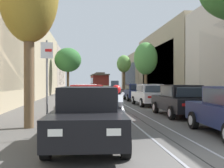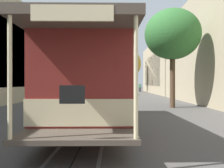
# 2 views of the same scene
# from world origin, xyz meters

# --- Properties ---
(ground_plane) EXTENTS (160.00, 160.00, 0.00)m
(ground_plane) POSITION_xyz_m (0.00, 25.58, 0.00)
(ground_plane) COLOR #4C4947
(trolley_track_rails) EXTENTS (1.14, 71.95, 0.01)m
(trolley_track_rails) POSITION_xyz_m (0.00, 29.98, 0.00)
(trolley_track_rails) COLOR gray
(trolley_track_rails) RESTS_ON ground
(building_facade_left) EXTENTS (5.67, 63.65, 8.41)m
(building_facade_left) POSITION_xyz_m (-9.47, 30.65, 4.12)
(building_facade_left) COLOR tan
(building_facade_left) RESTS_ON ground
(building_facade_right) EXTENTS (5.78, 63.65, 8.59)m
(building_facade_right) POSITION_xyz_m (9.56, 30.06, 4.00)
(building_facade_right) COLOR beige
(building_facade_right) RESTS_ON ground
(parked_car_black_near_left) EXTENTS (2.13, 4.42, 1.58)m
(parked_car_black_near_left) POSITION_xyz_m (-2.48, 1.99, 0.80)
(parked_car_black_near_left) COLOR black
(parked_car_black_near_left) RESTS_ON ground
(parked_car_red_second_left) EXTENTS (2.06, 4.39, 1.58)m
(parked_car_red_second_left) POSITION_xyz_m (-2.44, 7.68, 0.80)
(parked_car_red_second_left) COLOR red
(parked_car_red_second_left) RESTS_ON ground
(parked_car_white_mid_left) EXTENTS (2.08, 4.40, 1.58)m
(parked_car_white_mid_left) POSITION_xyz_m (-2.44, 13.73, 0.80)
(parked_car_white_mid_left) COLOR silver
(parked_car_white_mid_left) RESTS_ON ground
(parked_car_black_second_right) EXTENTS (2.02, 4.37, 1.58)m
(parked_car_black_second_right) POSITION_xyz_m (2.28, 7.88, 0.80)
(parked_car_black_second_right) COLOR black
(parked_car_black_second_right) RESTS_ON ground
(parked_car_white_mid_right) EXTENTS (2.09, 4.40, 1.58)m
(parked_car_white_mid_right) POSITION_xyz_m (2.22, 14.00, 0.80)
(parked_car_white_mid_right) COLOR silver
(parked_car_white_mid_right) RESTS_ON ground
(parked_car_navy_fourth_right) EXTENTS (2.10, 4.40, 1.58)m
(parked_car_navy_fourth_right) POSITION_xyz_m (2.33, 19.84, 0.80)
(parked_car_navy_fourth_right) COLOR #19234C
(parked_car_navy_fourth_right) RESTS_ON ground
(street_tree_kerb_left_second) EXTENTS (3.65, 3.60, 6.47)m
(street_tree_kerb_left_second) POSITION_xyz_m (-4.70, 32.15, 4.78)
(street_tree_kerb_left_second) COLOR #4C3826
(street_tree_kerb_left_second) RESTS_ON ground
(street_tree_kerb_right_second) EXTENTS (2.60, 2.31, 6.13)m
(street_tree_kerb_right_second) POSITION_xyz_m (4.22, 23.71, 4.30)
(street_tree_kerb_right_second) COLOR brown
(street_tree_kerb_right_second) RESTS_ON ground
(street_tree_kerb_right_mid) EXTENTS (2.54, 2.19, 6.59)m
(street_tree_kerb_right_mid) POSITION_xyz_m (4.61, 42.37, 4.89)
(street_tree_kerb_right_mid) COLOR brown
(street_tree_kerb_right_mid) RESTS_ON ground
(cable_car_trolley) EXTENTS (2.76, 9.17, 3.28)m
(cable_car_trolley) POSITION_xyz_m (-0.00, 39.08, 1.66)
(cable_car_trolley) COLOR maroon
(cable_car_trolley) RESTS_ON ground
(motorcycle_with_rider) EXTENTS (0.51, 1.87, 1.76)m
(motorcycle_with_rider) POSITION_xyz_m (-1.64, 2.46, 0.92)
(motorcycle_with_rider) COLOR black
(motorcycle_with_rider) RESTS_ON ground
(fire_hydrant) EXTENTS (0.40, 0.22, 0.84)m
(fire_hydrant) POSITION_xyz_m (3.92, 10.26, 0.42)
(fire_hydrant) COLOR red
(fire_hydrant) RESTS_ON ground
(street_sign_post) EXTENTS (0.36, 0.09, 2.96)m
(street_sign_post) POSITION_xyz_m (-3.68, 2.85, 1.83)
(street_sign_post) COLOR slate
(street_sign_post) RESTS_ON ground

